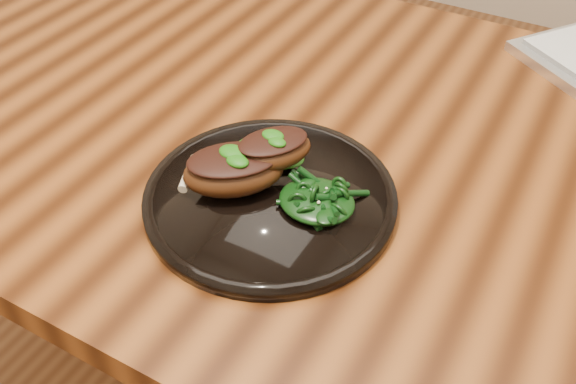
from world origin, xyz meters
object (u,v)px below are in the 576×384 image
object	(u,v)px
desk	(374,196)
plate	(270,198)
greens_heap	(317,197)
lamb_chop_front	(233,169)

from	to	relation	value
desk	plate	distance (m)	0.19
plate	greens_heap	world-z (taller)	greens_heap
desk	lamb_chop_front	bearing A→B (deg)	-123.22
desk	greens_heap	xyz separation A→B (m)	(-0.01, -0.15, 0.11)
lamb_chop_front	greens_heap	world-z (taller)	lamb_chop_front
greens_heap	plate	bearing A→B (deg)	-174.81
lamb_chop_front	greens_heap	bearing A→B (deg)	9.06
lamb_chop_front	greens_heap	size ratio (longest dim) A/B	1.55
desk	greens_heap	size ratio (longest dim) A/B	18.88
plate	greens_heap	bearing A→B (deg)	5.19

